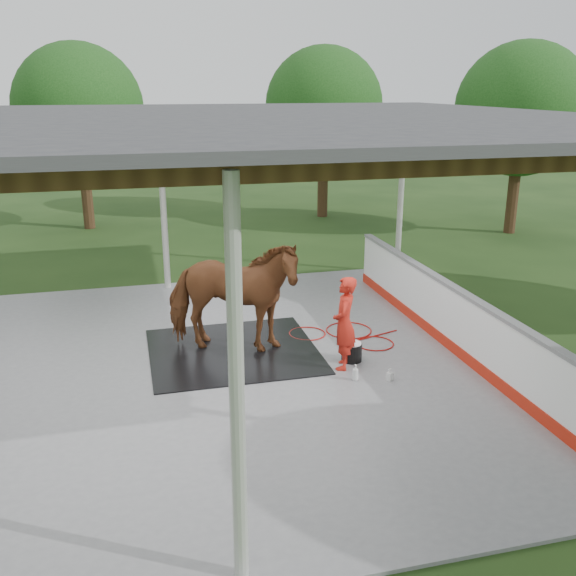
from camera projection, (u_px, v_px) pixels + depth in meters
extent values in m
plane|color=#1E3814|center=(190.00, 374.00, 10.49)|extent=(100.00, 100.00, 0.00)
cube|color=slate|center=(190.00, 373.00, 10.48)|extent=(12.00, 10.00, 0.05)
cylinder|color=beige|center=(237.00, 394.00, 5.55)|extent=(0.14, 0.14, 3.85)
cylinder|color=beige|center=(163.00, 205.00, 14.22)|extent=(0.14, 0.14, 3.85)
cylinder|color=beige|center=(401.00, 194.00, 15.57)|extent=(0.14, 0.14, 3.85)
cube|color=brown|center=(227.00, 173.00, 5.16)|extent=(12.00, 0.10, 0.18)
cube|color=brown|center=(203.00, 154.00, 6.55)|extent=(12.00, 0.10, 0.18)
cube|color=brown|center=(188.00, 142.00, 7.93)|extent=(12.00, 0.10, 0.18)
cube|color=brown|center=(177.00, 133.00, 9.32)|extent=(12.00, 0.10, 0.18)
cube|color=brown|center=(170.00, 127.00, 10.70)|extent=(12.00, 0.10, 0.18)
cube|color=brown|center=(163.00, 122.00, 12.08)|extent=(12.00, 0.10, 0.18)
cube|color=brown|center=(159.00, 118.00, 13.47)|extent=(12.00, 0.10, 0.18)
cube|color=brown|center=(523.00, 127.00, 10.66)|extent=(0.12, 10.00, 0.18)
cube|color=#38383A|center=(177.00, 119.00, 9.25)|extent=(12.60, 10.60, 0.10)
cube|color=#B7210F|center=(446.00, 339.00, 11.53)|extent=(0.14, 8.00, 0.20)
cube|color=white|center=(448.00, 313.00, 11.38)|extent=(0.12, 8.00, 1.00)
cube|color=slate|center=(450.00, 285.00, 11.22)|extent=(0.16, 8.00, 0.06)
cylinder|color=#382314|center=(87.00, 195.00, 20.75)|extent=(0.36, 0.36, 2.20)
sphere|color=#194714|center=(79.00, 108.00, 19.93)|extent=(4.00, 4.00, 4.00)
cylinder|color=#382314|center=(323.00, 185.00, 22.64)|extent=(0.36, 0.36, 2.20)
sphere|color=#194714|center=(324.00, 106.00, 21.82)|extent=(4.00, 4.00, 4.00)
cylinder|color=#382314|center=(513.00, 198.00, 20.13)|extent=(0.36, 0.36, 2.20)
sphere|color=#194714|center=(522.00, 109.00, 19.31)|extent=(4.00, 4.00, 4.00)
cube|color=black|center=(233.00, 351.00, 11.25)|extent=(2.89, 2.71, 0.02)
imported|color=brown|center=(232.00, 296.00, 10.95)|extent=(2.60, 1.86, 2.00)
imported|color=red|center=(344.00, 323.00, 10.40)|extent=(0.58, 0.67, 1.56)
cylinder|color=black|center=(352.00, 352.00, 10.84)|extent=(0.35, 0.35, 0.31)
cylinder|color=white|center=(352.00, 344.00, 10.79)|extent=(0.32, 0.32, 0.03)
imported|color=silver|center=(355.00, 372.00, 10.12)|extent=(0.11, 0.11, 0.27)
imported|color=#338CD8|center=(390.00, 374.00, 10.13)|extent=(0.13, 0.13, 0.20)
torus|color=#A4100B|center=(349.00, 330.00, 12.19)|extent=(0.87, 0.87, 0.02)
torus|color=#A4100B|center=(307.00, 334.00, 12.02)|extent=(0.69, 0.69, 0.02)
torus|color=#A4100B|center=(375.00, 343.00, 11.57)|extent=(0.69, 0.69, 0.02)
cylinder|color=#A4100B|center=(371.00, 337.00, 11.87)|extent=(1.17, 0.40, 0.02)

